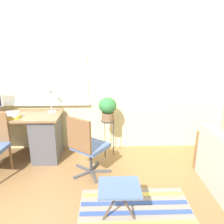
% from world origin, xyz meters
% --- Properties ---
extents(ground_plane, '(14.00, 14.00, 0.00)m').
position_xyz_m(ground_plane, '(0.00, 0.00, 0.00)').
color(ground_plane, olive).
extents(wall_back_with_window, '(9.00, 0.12, 2.70)m').
position_xyz_m(wall_back_with_window, '(0.00, 0.71, 1.36)').
color(wall_back_with_window, beige).
rests_on(wall_back_with_window, ground_plane).
extents(desk, '(1.85, 0.63, 0.75)m').
position_xyz_m(desk, '(-0.58, 0.32, 0.40)').
color(desk, brown).
rests_on(desk, ground_plane).
extents(mouse, '(0.04, 0.07, 0.03)m').
position_xyz_m(mouse, '(-0.50, 0.18, 0.77)').
color(mouse, black).
rests_on(mouse, desk).
extents(desk_lamp, '(0.14, 0.14, 0.39)m').
position_xyz_m(desk_lamp, '(0.19, 0.44, 1.02)').
color(desk_lamp, '#ADADB2').
rests_on(desk_lamp, desk).
extents(book_stack, '(0.21, 0.15, 0.09)m').
position_xyz_m(book_stack, '(-0.33, 0.16, 0.79)').
color(book_stack, yellow).
rests_on(book_stack, desk).
extents(office_chair_swivel, '(0.60, 0.60, 0.90)m').
position_xyz_m(office_chair_swivel, '(0.80, -0.21, 0.46)').
color(office_chair_swivel, '#47474C').
rests_on(office_chair_swivel, ground_plane).
extents(plant_stand, '(0.22, 0.22, 0.62)m').
position_xyz_m(plant_stand, '(1.10, 0.37, 0.53)').
color(plant_stand, '#333338').
rests_on(plant_stand, ground_plane).
extents(potted_plant, '(0.29, 0.29, 0.38)m').
position_xyz_m(potted_plant, '(1.10, 0.37, 0.84)').
color(potted_plant, brown).
rests_on(potted_plant, plant_stand).
extents(floor_rug_striped, '(1.29, 0.86, 0.01)m').
position_xyz_m(floor_rug_striped, '(1.40, -0.99, 0.00)').
color(floor_rug_striped, gray).
rests_on(floor_rug_striped, ground_plane).
extents(folding_stool, '(0.43, 0.37, 0.42)m').
position_xyz_m(folding_stool, '(1.20, -1.07, 0.38)').
color(folding_stool, slate).
rests_on(folding_stool, ground_plane).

